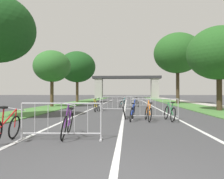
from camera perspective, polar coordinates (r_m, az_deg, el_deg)
grass_verge_left at (r=31.85m, az=-8.40°, el=-3.25°), size 3.12×68.50×0.05m
grass_verge_right at (r=31.76m, az=15.56°, el=-3.24°), size 3.12×68.50×0.05m
sidewalk_path_right at (r=32.33m, az=19.79°, el=-3.15°), size 1.74×68.50×0.08m
lane_stripe_center at (r=22.92m, az=3.42°, el=-4.23°), size 0.14×39.63×0.01m
lane_stripe_right_lane at (r=23.06m, az=10.33°, el=-4.19°), size 0.14×39.63×0.01m
lane_stripe_left_lane at (r=23.11m, az=-3.48°, el=-4.20°), size 0.14×39.63×0.01m
overpass_bridge at (r=59.73m, az=3.75°, el=1.49°), size 18.29×2.89×5.90m
tree_left_oak_mid at (r=22.14m, az=-15.15°, el=5.75°), size 3.54×3.54×5.41m
tree_left_pine_near at (r=32.82m, az=-8.91°, el=5.74°), size 5.29×5.29×7.39m
tree_right_oak_near at (r=18.45m, az=25.78°, el=8.37°), size 4.64×4.64×6.26m
tree_right_cypress_far at (r=29.04m, az=16.48°, el=8.91°), size 5.86×5.86×8.77m
crowd_barrier_nearest at (r=6.51m, az=-12.90°, el=-7.98°), size 2.34×0.57×1.05m
crowd_barrier_second at (r=11.31m, az=11.02°, el=-4.98°), size 2.32×0.45×1.05m
crowd_barrier_third at (r=16.25m, az=1.44°, el=-3.76°), size 2.34×0.56×1.05m
crowd_barrier_fourth at (r=21.26m, az=6.82°, el=-3.09°), size 2.33×0.55×1.05m
bicycle_white_0 at (r=11.73m, az=3.05°, el=-5.58°), size 0.55×1.69×0.99m
bicycle_yellow_1 at (r=16.04m, az=-4.16°, el=-4.29°), size 0.46×1.76×0.98m
bicycle_silver_2 at (r=16.88m, az=-2.97°, el=-4.10°), size 0.45×1.74×1.02m
bicycle_purple_3 at (r=6.91m, az=-11.33°, el=-8.67°), size 0.54×1.77×1.05m
bicycle_green_4 at (r=11.02m, az=14.59°, el=-5.84°), size 0.44×1.77×0.92m
bicycle_black_5 at (r=21.65m, az=6.25°, el=-3.40°), size 0.67×1.69×0.98m
bicycle_red_6 at (r=6.61m, az=-25.67°, el=-9.07°), size 0.54×1.70×0.99m
bicycle_orange_7 at (r=10.72m, az=9.31°, el=-5.99°), size 0.47×1.69×1.02m
bicycle_blue_8 at (r=10.76m, az=5.28°, el=-5.93°), size 0.58×1.64×1.04m
bicycle_teal_9 at (r=20.63m, az=2.70°, el=-3.60°), size 0.76×1.70×0.92m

